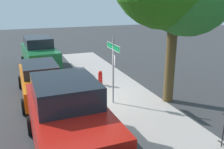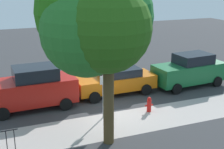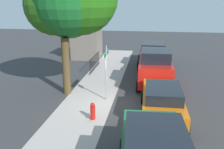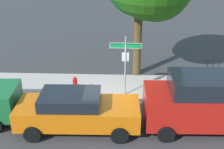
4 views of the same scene
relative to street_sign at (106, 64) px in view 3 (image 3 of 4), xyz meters
The scene contains 10 objects.
ground_plane 2.08m from the street_sign, 145.27° to the right, with size 60.00×60.00×0.00m, color #38383A.
sidewalk_strip 2.57m from the street_sign, 32.31° to the left, with size 24.00×2.60×0.00m, color #B1A59F.
street_sign is the anchor object (origin of this frame).
shade_tree 3.88m from the street_sign, 62.86° to the left, with size 4.34×4.99×7.30m.
car_orange 3.55m from the street_sign, 123.10° to the right, with size 4.68×1.99×1.54m.
car_red 3.98m from the street_sign, 40.09° to the right, with size 4.57×2.22×2.20m.
car_black 8.20m from the street_sign, 17.18° to the right, with size 4.68×2.32×1.82m.
iron_fence 6.36m from the street_sign, 17.82° to the left, with size 3.50×0.04×1.07m.
utility_shed 10.25m from the street_sign, 19.38° to the left, with size 2.93×2.64×2.96m.
fire_hydrant 2.87m from the street_sign, behind, with size 0.42×0.22×0.78m.
Camera 3 is at (-12.25, -1.83, 5.20)m, focal length 42.40 mm.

